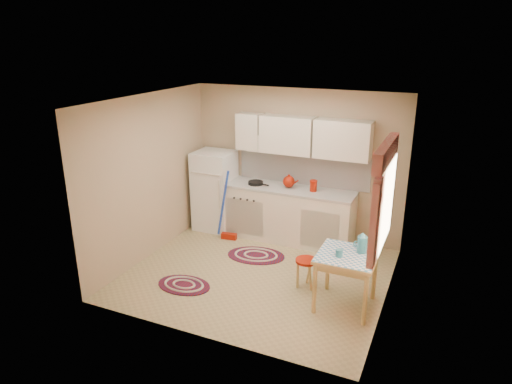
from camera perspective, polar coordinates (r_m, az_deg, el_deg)
room_shell at (r=6.28m, az=2.43°, el=3.36°), size 3.64×3.60×2.52m
fridge at (r=8.05m, az=-5.17°, el=0.17°), size 0.65×0.60×1.40m
broom at (r=7.59m, az=-3.47°, el=-1.76°), size 0.29×0.16×1.20m
base_cabinets at (r=7.67m, az=3.74°, el=-2.84°), size 2.25×0.60×0.88m
countertop at (r=7.51m, az=3.82°, el=0.42°), size 2.27×0.62×0.04m
frying_pan at (r=7.64m, az=-0.05°, el=1.15°), size 0.30×0.30×0.05m
red_kettle at (r=7.46m, az=4.12°, el=1.31°), size 0.26×0.24×0.22m
red_canister at (r=7.34m, az=7.18°, el=0.70°), size 0.11×0.11×0.16m
table at (r=5.96m, az=11.11°, el=-10.80°), size 0.72×0.72×0.72m
stool at (r=6.36m, az=6.23°, el=-10.07°), size 0.33×0.33×0.42m
coffee_pot at (r=5.82m, az=13.13°, el=-6.15°), size 0.17×0.16×0.29m
mug at (r=5.70m, az=10.36°, el=-7.55°), size 0.11×0.11×0.10m
rug_center at (r=7.24m, az=-0.00°, el=-7.93°), size 1.01×0.77×0.02m
rug_left at (r=6.53m, az=-8.99°, el=-11.41°), size 0.78×0.53×0.02m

